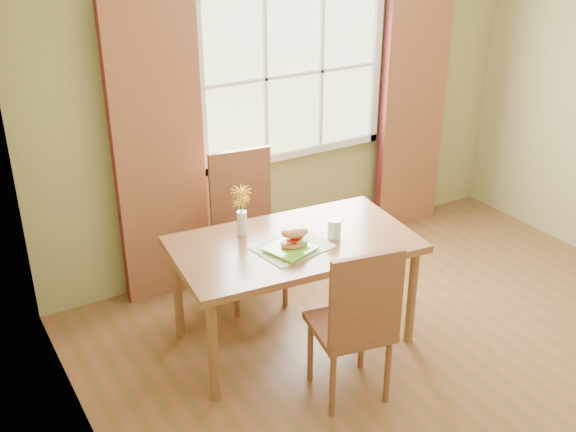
# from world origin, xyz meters

# --- Properties ---
(room) EXTENTS (4.24, 3.84, 2.74)m
(room) POSITION_xyz_m (0.00, 0.00, 1.35)
(room) COLOR brown
(room) RESTS_ON ground
(window) EXTENTS (1.62, 0.06, 1.32)m
(window) POSITION_xyz_m (0.00, 1.87, 1.50)
(window) COLOR #ABBD8F
(window) RESTS_ON room
(curtain_left) EXTENTS (0.65, 0.08, 2.20)m
(curtain_left) POSITION_xyz_m (-1.15, 1.78, 1.10)
(curtain_left) COLOR maroon
(curtain_left) RESTS_ON room
(curtain_right) EXTENTS (0.65, 0.08, 2.20)m
(curtain_right) POSITION_xyz_m (1.15, 1.78, 1.10)
(curtain_right) COLOR maroon
(curtain_right) RESTS_ON room
(dining_table) EXTENTS (1.61, 1.01, 0.75)m
(dining_table) POSITION_xyz_m (-0.67, 0.75, 0.67)
(dining_table) COLOR brown
(dining_table) RESTS_ON room
(chair_near) EXTENTS (0.50, 0.50, 1.03)m
(chair_near) POSITION_xyz_m (-0.69, 0.05, 0.56)
(chair_near) COLOR brown
(chair_near) RESTS_ON room
(chair_far) EXTENTS (0.51, 0.51, 1.11)m
(chair_far) POSITION_xyz_m (-0.66, 1.45, 0.61)
(chair_far) COLOR brown
(chair_far) RESTS_ON room
(placemat) EXTENTS (0.49, 0.39, 0.01)m
(placemat) POSITION_xyz_m (-0.72, 0.68, 0.75)
(placemat) COLOR beige
(placemat) RESTS_ON dining_table
(plate) EXTENTS (0.33, 0.33, 0.01)m
(plate) POSITION_xyz_m (-0.76, 0.65, 0.76)
(plate) COLOR #71B72D
(plate) RESTS_ON placemat
(croissant_sandwich) EXTENTS (0.20, 0.15, 0.13)m
(croissant_sandwich) POSITION_xyz_m (-0.73, 0.65, 0.83)
(croissant_sandwich) COLOR #D27E47
(croissant_sandwich) RESTS_ON plate
(water_glass) EXTENTS (0.08, 0.08, 0.13)m
(water_glass) POSITION_xyz_m (-0.43, 0.66, 0.81)
(water_glass) COLOR silver
(water_glass) RESTS_ON dining_table
(flower_vase) EXTENTS (0.13, 0.13, 0.33)m
(flower_vase) POSITION_xyz_m (-0.91, 1.01, 0.94)
(flower_vase) COLOR silver
(flower_vase) RESTS_ON dining_table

